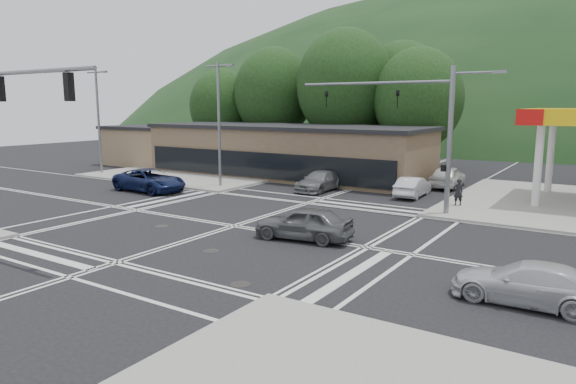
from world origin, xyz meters
The scene contains 20 objects.
ground centered at (0.00, 0.00, 0.00)m, with size 120.00×120.00×0.00m, color black.
sidewalk_nw centered at (-15.00, 15.00, 0.07)m, with size 16.00×16.00×0.15m, color gray.
commercial_row centered at (-8.00, 17.00, 2.00)m, with size 24.00×8.00×4.00m, color brown.
commercial_nw centered at (-24.00, 17.00, 1.80)m, with size 8.00×7.00×3.60m, color #846B4F.
hill_north centered at (0.00, 90.00, 0.00)m, with size 252.00×126.00×140.00m, color #183619.
tree_n_a centered at (-14.00, 24.00, 7.14)m, with size 8.00×8.00×11.75m.
tree_n_b centered at (-6.00, 24.00, 7.79)m, with size 9.00×9.00×12.98m.
tree_n_c centered at (1.00, 24.00, 6.49)m, with size 7.60×7.60×10.87m.
tree_n_d centered at (-20.00, 23.00, 5.84)m, with size 6.80×6.80×9.76m.
tree_n_e centered at (-2.00, 28.00, 7.14)m, with size 8.40×8.40×11.98m.
streetlight_nw centered at (-8.44, 9.00, 5.05)m, with size 2.50×0.25×9.00m.
streetlight_w centered at (-21.94, 9.00, 5.05)m, with size 2.50×0.25×9.00m.
signal_mast_ne centered at (6.95, 8.20, 5.07)m, with size 11.65×0.30×8.00m.
car_blue_west centered at (-11.53, 5.00, 0.78)m, with size 2.59×5.61×1.56m, color #0E173F.
car_grey_center centered at (4.26, -0.30, 0.75)m, with size 1.77×4.41×1.50m, color #575A5C.
car_silver_east centered at (13.88, -3.10, 0.65)m, with size 1.82×4.47×1.30m, color silver.
car_queue_a centered at (4.66, 12.88, 0.66)m, with size 1.40×4.01×1.32m, color silver.
car_queue_b centered at (5.50, 18.03, 0.80)m, with size 1.89×4.71×1.60m, color silver.
car_northbound centered at (-1.66, 11.68, 0.69)m, with size 1.93×4.74×1.38m, color slate.
pedestrian centered at (8.14, 10.78, 0.93)m, with size 0.57×0.37×1.56m, color black.
Camera 1 is at (15.81, -19.51, 5.97)m, focal length 32.00 mm.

